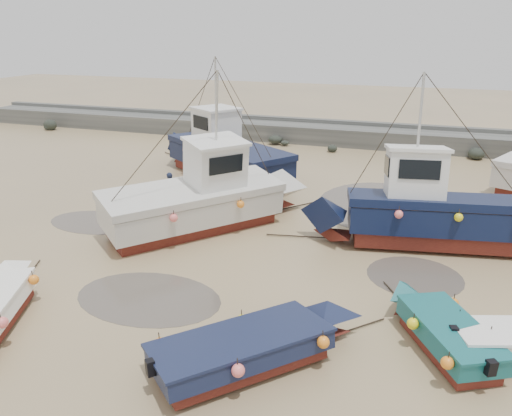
# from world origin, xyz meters

# --- Properties ---
(ground) EXTENTS (120.00, 120.00, 0.00)m
(ground) POSITION_xyz_m (0.00, 0.00, 0.00)
(ground) COLOR tan
(ground) RESTS_ON ground
(seawall) EXTENTS (60.00, 4.92, 1.50)m
(seawall) POSITION_xyz_m (0.05, 21.99, 0.63)
(seawall) COLOR #62625E
(seawall) RESTS_ON ground
(puddle_a) EXTENTS (4.55, 4.55, 0.01)m
(puddle_a) POSITION_xyz_m (-2.72, -0.67, 0.00)
(puddle_a) COLOR #544C43
(puddle_a) RESTS_ON ground
(puddle_b) EXTENTS (3.08, 3.08, 0.01)m
(puddle_b) POSITION_xyz_m (4.82, 3.34, 0.00)
(puddle_b) COLOR #544C43
(puddle_b) RESTS_ON ground
(puddle_c) EXTENTS (4.08, 4.08, 0.01)m
(puddle_c) POSITION_xyz_m (-7.98, 4.07, 0.00)
(puddle_c) COLOR #544C43
(puddle_c) RESTS_ON ground
(puddle_d) EXTENTS (5.53, 5.53, 0.01)m
(puddle_d) POSITION_xyz_m (2.97, 10.11, 0.00)
(puddle_d) COLOR #544C43
(puddle_d) RESTS_ON ground
(dinghy_1) EXTENTS (5.20, 5.38, 1.43)m
(dinghy_1) POSITION_xyz_m (1.33, -2.56, 0.54)
(dinghy_1) COLOR maroon
(dinghy_1) RESTS_ON ground
(dinghy_2) EXTENTS (3.21, 4.86, 1.43)m
(dinghy_2) POSITION_xyz_m (5.54, -0.32, 0.56)
(dinghy_2) COLOR maroon
(dinghy_2) RESTS_ON ground
(cabin_boat_0) EXTENTS (10.08, 7.39, 6.22)m
(cabin_boat_0) POSITION_xyz_m (-5.67, 12.22, 1.31)
(cabin_boat_0) COLOR maroon
(cabin_boat_0) RESTS_ON ground
(cabin_boat_1) EXTENTS (7.44, 8.63, 6.22)m
(cabin_boat_1) POSITION_xyz_m (-3.36, 5.09, 1.34)
(cabin_boat_1) COLOR maroon
(cabin_boat_1) RESTS_ON ground
(cabin_boat_2) EXTENTS (9.50, 3.60, 6.22)m
(cabin_boat_2) POSITION_xyz_m (4.76, 5.99, 1.36)
(cabin_boat_2) COLOR maroon
(cabin_boat_2) RESTS_ON ground
(person) EXTENTS (0.67, 0.56, 1.58)m
(person) POSITION_xyz_m (-5.97, 6.91, 0.00)
(person) COLOR #1A223B
(person) RESTS_ON ground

